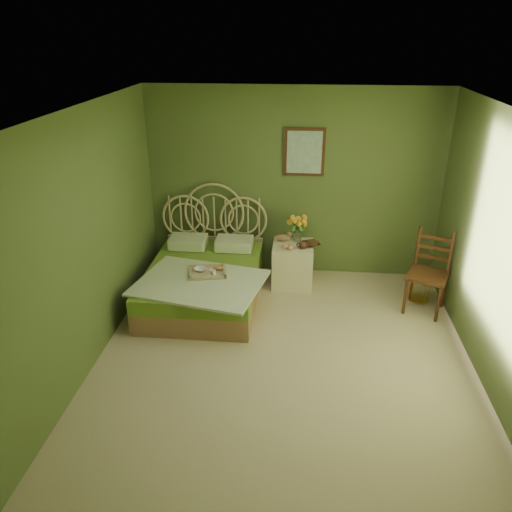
# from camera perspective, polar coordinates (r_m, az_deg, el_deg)

# --- Properties ---
(floor) EXTENTS (4.50, 4.50, 0.00)m
(floor) POSITION_cam_1_polar(r_m,az_deg,el_deg) (5.46, 3.16, -11.99)
(floor) COLOR #CAB691
(floor) RESTS_ON ground
(ceiling) EXTENTS (4.50, 4.50, 0.00)m
(ceiling) POSITION_cam_1_polar(r_m,az_deg,el_deg) (4.43, 3.97, 16.09)
(ceiling) COLOR silver
(ceiling) RESTS_ON wall_back
(wall_back) EXTENTS (4.00, 0.00, 4.00)m
(wall_back) POSITION_cam_1_polar(r_m,az_deg,el_deg) (6.91, 4.27, 8.19)
(wall_back) COLOR #536736
(wall_back) RESTS_ON floor
(wall_left) EXTENTS (0.00, 4.50, 4.50)m
(wall_left) POSITION_cam_1_polar(r_m,az_deg,el_deg) (5.24, -18.88, 1.38)
(wall_left) COLOR #536736
(wall_left) RESTS_ON floor
(wall_right) EXTENTS (0.00, 4.50, 4.50)m
(wall_right) POSITION_cam_1_polar(r_m,az_deg,el_deg) (5.15, 26.35, -0.37)
(wall_right) COLOR #536736
(wall_right) RESTS_ON floor
(wall_art) EXTENTS (0.54, 0.04, 0.64)m
(wall_art) POSITION_cam_1_polar(r_m,az_deg,el_deg) (6.77, 5.55, 11.73)
(wall_art) COLOR #321C0D
(wall_art) RESTS_ON wall_back
(bed) EXTENTS (1.65, 2.09, 1.29)m
(bed) POSITION_cam_1_polar(r_m,az_deg,el_deg) (6.51, -5.96, -2.58)
(bed) COLOR #A47852
(bed) RESTS_ON floor
(nightstand) EXTENTS (0.54, 0.54, 1.03)m
(nightstand) POSITION_cam_1_polar(r_m,az_deg,el_deg) (6.83, 4.26, -0.44)
(nightstand) COLOR #F4ECC6
(nightstand) RESTS_ON floor
(chair) EXTENTS (0.60, 0.60, 1.04)m
(chair) POSITION_cam_1_polar(r_m,az_deg,el_deg) (6.50, 18.98, -1.11)
(chair) COLOR #321C0D
(chair) RESTS_ON floor
(birdcage) EXTENTS (0.26, 0.26, 0.40)m
(birdcage) POSITION_cam_1_polar(r_m,az_deg,el_deg) (6.82, 18.23, -3.30)
(birdcage) COLOR gold
(birdcage) RESTS_ON floor
(book_lower) EXTENTS (0.24, 0.26, 0.02)m
(book_lower) POSITION_cam_1_polar(r_m,az_deg,el_deg) (6.74, 5.81, 1.40)
(book_lower) COLOR #381E0F
(book_lower) RESTS_ON nightstand
(book_upper) EXTENTS (0.20, 0.24, 0.02)m
(book_upper) POSITION_cam_1_polar(r_m,az_deg,el_deg) (6.73, 5.82, 1.55)
(book_upper) COLOR #472819
(book_upper) RESTS_ON nightstand
(cereal_bowl) EXTENTS (0.18, 0.18, 0.04)m
(cereal_bowl) POSITION_cam_1_polar(r_m,az_deg,el_deg) (6.23, -6.39, -1.53)
(cereal_bowl) COLOR white
(cereal_bowl) RESTS_ON bed
(coffee_cup) EXTENTS (0.09, 0.09, 0.07)m
(coffee_cup) POSITION_cam_1_polar(r_m,az_deg,el_deg) (6.10, -4.94, -1.90)
(coffee_cup) COLOR white
(coffee_cup) RESTS_ON bed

